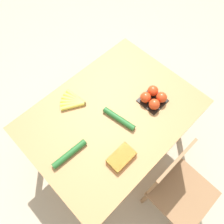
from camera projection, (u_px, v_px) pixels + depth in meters
ground_plane at (112, 147)px, 2.28m from camera, size 12.00×12.00×0.00m
dining_table at (112, 120)px, 1.71m from camera, size 1.28×0.95×0.73m
chair at (177, 187)px, 1.64m from camera, size 0.43×0.41×0.88m
banana_bunch at (74, 101)px, 1.66m from camera, size 0.18×0.19×0.03m
tomato_pack at (153, 98)px, 1.64m from camera, size 0.18×0.18×0.09m
carrot_bag at (121, 157)px, 1.45m from camera, size 0.19×0.11×0.04m
cucumber_near at (70, 154)px, 1.46m from camera, size 0.27×0.06×0.04m
cucumber_far at (119, 119)px, 1.59m from camera, size 0.08×0.27×0.04m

